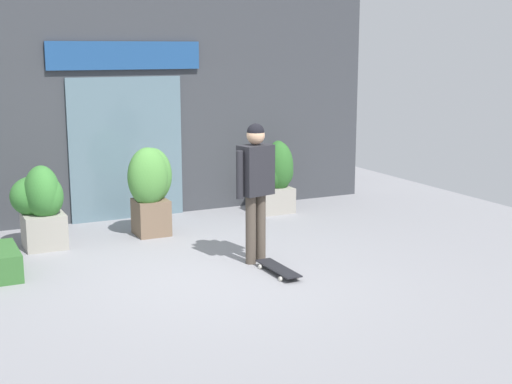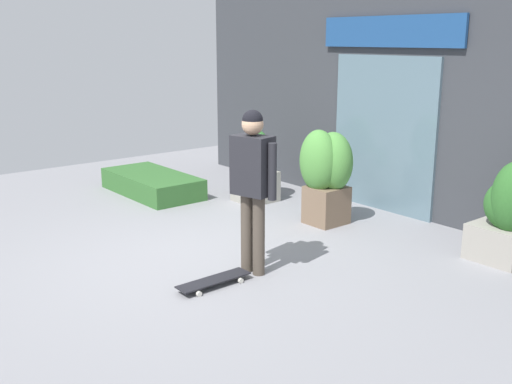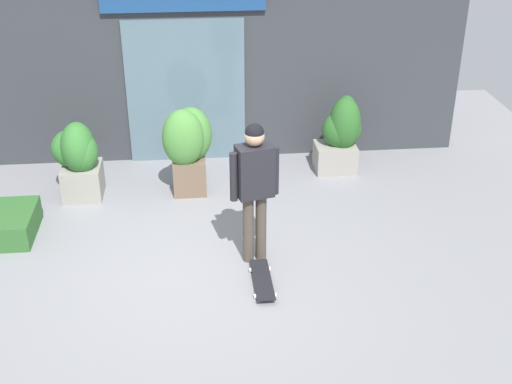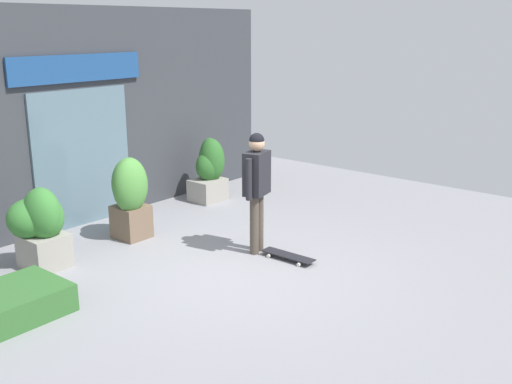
% 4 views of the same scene
% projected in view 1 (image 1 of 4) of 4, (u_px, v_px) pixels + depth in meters
% --- Properties ---
extents(ground_plane, '(12.00, 12.00, 0.00)m').
position_uv_depth(ground_plane, '(209.00, 273.00, 8.57)').
color(ground_plane, gray).
extents(building_facade, '(8.46, 0.31, 3.51)m').
position_uv_depth(building_facade, '(127.00, 108.00, 11.15)').
color(building_facade, '#383A3F').
rests_on(building_facade, ground_plane).
extents(skateboarder, '(0.58, 0.35, 1.76)m').
position_uv_depth(skateboarder, '(256.00, 178.00, 8.78)').
color(skateboarder, '#4C4238').
rests_on(skateboarder, ground_plane).
extents(skateboard, '(0.26, 0.82, 0.08)m').
position_uv_depth(skateboard, '(278.00, 269.00, 8.52)').
color(skateboard, black).
rests_on(skateboard, ground_plane).
extents(planter_box_left, '(0.69, 0.52, 1.17)m').
position_uv_depth(planter_box_left, '(277.00, 175.00, 11.67)').
color(planter_box_left, gray).
rests_on(planter_box_left, ground_plane).
extents(planter_box_right, '(0.69, 0.61, 1.29)m').
position_uv_depth(planter_box_right, '(150.00, 185.00, 10.17)').
color(planter_box_right, brown).
rests_on(planter_box_right, ground_plane).
extents(planter_box_mid, '(0.67, 0.73, 1.13)m').
position_uv_depth(planter_box_mid, '(41.00, 203.00, 9.55)').
color(planter_box_mid, gray).
rests_on(planter_box_mid, ground_plane).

